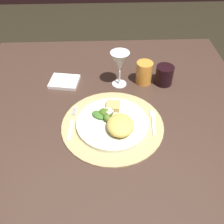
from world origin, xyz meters
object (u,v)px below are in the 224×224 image
Objects in this scene: spoon at (153,118)px; amber_tumbler at (144,73)px; dinner_plate at (113,123)px; wine_glass at (120,63)px; fork at (72,125)px; dark_tumbler at (164,75)px; dining_table at (109,121)px; napkin at (64,82)px.

amber_tumbler is at bearing 91.24° from spoon.
dinner_plate is 0.30m from amber_tumbler.
wine_glass reaches higher than dinner_plate.
fork is at bearing 179.03° from dinner_plate.
dark_tumbler reaches higher than spoon.
amber_tumbler reaches higher than dinner_plate.
dark_tumbler is at bearing 28.21° from dining_table.
amber_tumbler is at bearing 60.63° from dinner_plate.
napkin is (-0.20, 0.26, -0.01)m from dinner_plate.
fork is 0.39m from amber_tumbler.
dinner_plate reaches higher than spoon.
fork is 1.33× the size of spoon.
spoon reaches higher than dining_table.
dining_table is 4.32× the size of dinner_plate.
wine_glass reaches higher than fork.
napkin is (-0.05, 0.26, -0.00)m from fork.
spoon is (0.15, 0.02, -0.00)m from dinner_plate.
dinner_plate is 0.15m from fork.
fork is at bearing -140.01° from dining_table.
dining_table is at bearing -110.61° from wine_glass.
spoon is 1.57× the size of dark_tumbler.
amber_tumbler is (0.34, -0.01, 0.04)m from napkin.
napkin reaches higher than dining_table.
dark_tumbler is at bearing 0.61° from wine_glass.
spoon is 0.42m from napkin.
fork is 0.27m from napkin.
napkin is at bearing 145.34° from spoon.
spoon is 0.24m from amber_tumbler.
napkin is 0.34m from amber_tumbler.
amber_tumbler reaches higher than napkin.
amber_tumbler reaches higher than dark_tumbler.
dinner_plate reaches higher than dining_table.
spoon is (0.16, -0.10, 0.11)m from dining_table.
dining_table is 0.25m from amber_tumbler.
dark_tumbler is (0.38, 0.24, 0.03)m from fork.
wine_glass reaches higher than napkin.
fork is 2.09× the size of dark_tumbler.
wine_glass is 0.20m from dark_tumbler.
fork reaches higher than dining_table.
wine_glass is at bearing -4.64° from napkin.
napkin reaches higher than fork.
dinner_plate is 0.34m from dark_tumbler.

